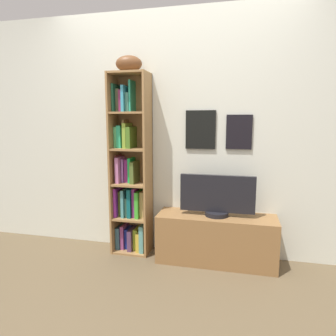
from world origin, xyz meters
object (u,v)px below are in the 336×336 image
(football, at_px, (129,64))
(television, at_px, (217,196))
(bookshelf, at_px, (130,176))
(tv_stand, at_px, (216,239))

(football, distance_m, television, 1.51)
(football, bearing_deg, bookshelf, 122.42)
(television, bearing_deg, football, 176.86)
(bookshelf, relative_size, television, 2.60)
(tv_stand, height_order, television, television)
(bookshelf, height_order, tv_stand, bookshelf)
(bookshelf, height_order, television, bookshelf)
(bookshelf, xyz_separation_m, tv_stand, (0.89, -0.08, -0.57))
(bookshelf, height_order, football, football)
(bookshelf, distance_m, tv_stand, 1.06)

